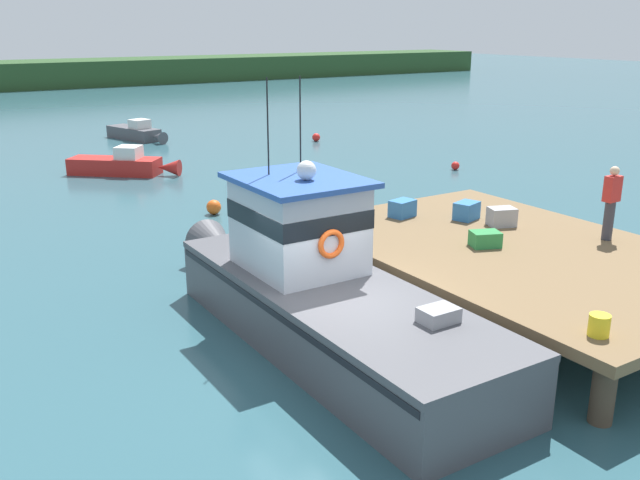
# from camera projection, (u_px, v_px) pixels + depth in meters

# --- Properties ---
(ground_plane) EXTENTS (200.00, 200.00, 0.00)m
(ground_plane) POSITION_uv_depth(u_px,v_px,m) (328.00, 354.00, 12.63)
(ground_plane) COLOR #2D5660
(dock) EXTENTS (6.00, 9.00, 1.20)m
(dock) POSITION_uv_depth(u_px,v_px,m) (517.00, 253.00, 14.78)
(dock) COLOR #4C3D2D
(dock) RESTS_ON ground
(main_fishing_boat) EXTENTS (2.59, 9.81, 4.80)m
(main_fishing_boat) POSITION_uv_depth(u_px,v_px,m) (316.00, 288.00, 13.01)
(main_fishing_boat) COLOR #4C4C51
(main_fishing_boat) RESTS_ON ground
(crate_stack_mid_dock) EXTENTS (0.72, 0.63, 0.33)m
(crate_stack_mid_dock) POSITION_uv_depth(u_px,v_px,m) (485.00, 239.00, 14.75)
(crate_stack_mid_dock) COLOR #2D8442
(crate_stack_mid_dock) RESTS_ON dock
(crate_stack_near_edge) EXTENTS (0.70, 0.60, 0.42)m
(crate_stack_near_edge) POSITION_uv_depth(u_px,v_px,m) (467.00, 211.00, 16.80)
(crate_stack_near_edge) COLOR #3370B2
(crate_stack_near_edge) RESTS_ON dock
(crate_single_by_cleat) EXTENTS (0.72, 0.62, 0.43)m
(crate_single_by_cleat) POSITION_uv_depth(u_px,v_px,m) (502.00, 217.00, 16.25)
(crate_single_by_cleat) COLOR #9E9EA3
(crate_single_by_cleat) RESTS_ON dock
(crate_single_far) EXTENTS (0.68, 0.56, 0.42)m
(crate_single_far) POSITION_uv_depth(u_px,v_px,m) (402.00, 208.00, 17.03)
(crate_single_far) COLOR #3370B2
(crate_single_far) RESTS_ON dock
(bait_bucket) EXTENTS (0.32, 0.32, 0.34)m
(bait_bucket) POSITION_uv_depth(u_px,v_px,m) (599.00, 325.00, 10.51)
(bait_bucket) COLOR yellow
(bait_bucket) RESTS_ON dock
(deckhand_by_the_boat) EXTENTS (0.36, 0.22, 1.63)m
(deckhand_by_the_boat) POSITION_uv_depth(u_px,v_px,m) (611.00, 201.00, 15.03)
(deckhand_by_the_boat) COLOR #383842
(deckhand_by_the_boat) RESTS_ON dock
(moored_boat_far_left) EXTENTS (1.99, 4.27, 1.07)m
(moored_boat_far_left) POSITION_uv_depth(u_px,v_px,m) (137.00, 133.00, 35.93)
(moored_boat_far_left) COLOR #4C4C51
(moored_boat_far_left) RESTS_ON ground
(moored_boat_mid_harbor) EXTENTS (3.96, 3.59, 1.13)m
(moored_boat_mid_harbor) POSITION_uv_depth(u_px,v_px,m) (122.00, 165.00, 27.61)
(moored_boat_mid_harbor) COLOR red
(moored_boat_mid_harbor) RESTS_ON ground
(mooring_buoy_inshore) EXTENTS (0.41, 0.41, 0.41)m
(mooring_buoy_inshore) POSITION_uv_depth(u_px,v_px,m) (316.00, 137.00, 35.50)
(mooring_buoy_inshore) COLOR red
(mooring_buoy_inshore) RESTS_ON ground
(mooring_buoy_spare_mooring) EXTENTS (0.34, 0.34, 0.34)m
(mooring_buoy_spare_mooring) POSITION_uv_depth(u_px,v_px,m) (240.00, 216.00, 21.01)
(mooring_buoy_spare_mooring) COLOR silver
(mooring_buoy_spare_mooring) RESTS_ON ground
(mooring_buoy_outer) EXTENTS (0.34, 0.34, 0.34)m
(mooring_buoy_outer) POSITION_uv_depth(u_px,v_px,m) (455.00, 166.00, 28.54)
(mooring_buoy_outer) COLOR red
(mooring_buoy_outer) RESTS_ON ground
(mooring_buoy_channel_marker) EXTENTS (0.46, 0.46, 0.46)m
(mooring_buoy_channel_marker) POSITION_uv_depth(u_px,v_px,m) (214.00, 207.00, 21.83)
(mooring_buoy_channel_marker) COLOR #EA5B19
(mooring_buoy_channel_marker) RESTS_ON ground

